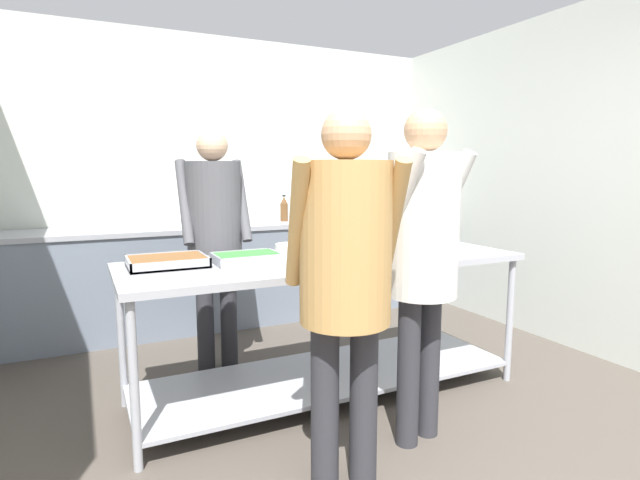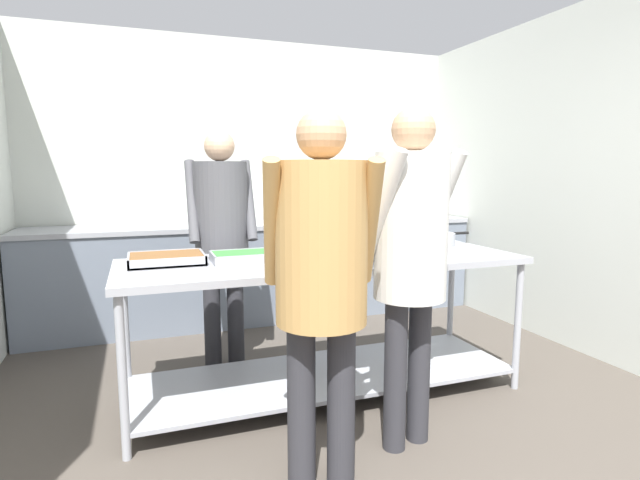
{
  "view_description": "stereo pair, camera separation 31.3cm",
  "coord_description": "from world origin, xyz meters",
  "px_view_note": "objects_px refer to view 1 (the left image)",
  "views": [
    {
      "loc": [
        -1.38,
        -1.05,
        1.4
      ],
      "look_at": [
        -0.02,
        1.74,
        0.97
      ],
      "focal_mm": 28.0,
      "sensor_mm": 36.0,
      "label": 1
    },
    {
      "loc": [
        -1.09,
        -1.17,
        1.4
      ],
      "look_at": [
        -0.02,
        1.74,
        0.97
      ],
      "focal_mm": 28.0,
      "sensor_mm": 36.0,
      "label": 2
    }
  ],
  "objects_px": {
    "plate_stack": "(293,250)",
    "water_bottle": "(284,209)",
    "guest_serving_right": "(345,263)",
    "guest_serving_left": "(422,241)",
    "broccoli_bowl": "(399,244)",
    "sauce_pan": "(427,237)",
    "serving_tray_greens": "(246,258)",
    "serving_tray_roast": "(167,262)",
    "serving_tray_vegetables": "(364,253)",
    "cook_behind_counter": "(214,225)"
  },
  "relations": [
    {
      "from": "plate_stack",
      "to": "water_bottle",
      "type": "relative_size",
      "value": 0.95
    },
    {
      "from": "plate_stack",
      "to": "guest_serving_right",
      "type": "bearing_deg",
      "value": -100.75
    },
    {
      "from": "plate_stack",
      "to": "guest_serving_left",
      "type": "relative_size",
      "value": 0.14
    },
    {
      "from": "broccoli_bowl",
      "to": "guest_serving_right",
      "type": "xyz_separation_m",
      "value": [
        -0.94,
        -0.96,
        0.11
      ]
    },
    {
      "from": "guest_serving_right",
      "to": "guest_serving_left",
      "type": "bearing_deg",
      "value": 16.63
    },
    {
      "from": "broccoli_bowl",
      "to": "sauce_pan",
      "type": "relative_size",
      "value": 0.5
    },
    {
      "from": "serving_tray_greens",
      "to": "broccoli_bowl",
      "type": "height_order",
      "value": "broccoli_bowl"
    },
    {
      "from": "plate_stack",
      "to": "sauce_pan",
      "type": "height_order",
      "value": "sauce_pan"
    },
    {
      "from": "serving_tray_roast",
      "to": "plate_stack",
      "type": "height_order",
      "value": "plate_stack"
    },
    {
      "from": "serving_tray_vegetables",
      "to": "water_bottle",
      "type": "xyz_separation_m",
      "value": [
        0.19,
        1.82,
        0.14
      ]
    },
    {
      "from": "broccoli_bowl",
      "to": "guest_serving_left",
      "type": "relative_size",
      "value": 0.12
    },
    {
      "from": "plate_stack",
      "to": "sauce_pan",
      "type": "distance_m",
      "value": 1.08
    },
    {
      "from": "serving_tray_greens",
      "to": "guest_serving_left",
      "type": "height_order",
      "value": "guest_serving_left"
    },
    {
      "from": "broccoli_bowl",
      "to": "water_bottle",
      "type": "height_order",
      "value": "water_bottle"
    },
    {
      "from": "guest_serving_right",
      "to": "cook_behind_counter",
      "type": "bearing_deg",
      "value": 96.5
    },
    {
      "from": "plate_stack",
      "to": "cook_behind_counter",
      "type": "height_order",
      "value": "cook_behind_counter"
    },
    {
      "from": "broccoli_bowl",
      "to": "water_bottle",
      "type": "relative_size",
      "value": 0.8
    },
    {
      "from": "plate_stack",
      "to": "broccoli_bowl",
      "type": "bearing_deg",
      "value": -7.08
    },
    {
      "from": "sauce_pan",
      "to": "cook_behind_counter",
      "type": "bearing_deg",
      "value": 162.18
    },
    {
      "from": "water_bottle",
      "to": "broccoli_bowl",
      "type": "bearing_deg",
      "value": -84.15
    },
    {
      "from": "broccoli_bowl",
      "to": "cook_behind_counter",
      "type": "relative_size",
      "value": 0.12
    },
    {
      "from": "serving_tray_roast",
      "to": "guest_serving_left",
      "type": "xyz_separation_m",
      "value": [
        1.1,
        -0.86,
        0.16
      ]
    },
    {
      "from": "guest_serving_right",
      "to": "water_bottle",
      "type": "bearing_deg",
      "value": 73.7
    },
    {
      "from": "serving_tray_roast",
      "to": "guest_serving_right",
      "type": "distance_m",
      "value": 1.18
    },
    {
      "from": "serving_tray_roast",
      "to": "water_bottle",
      "type": "xyz_separation_m",
      "value": [
        1.35,
        1.61,
        0.14
      ]
    },
    {
      "from": "plate_stack",
      "to": "serving_tray_vegetables",
      "type": "relative_size",
      "value": 0.53
    },
    {
      "from": "serving_tray_roast",
      "to": "plate_stack",
      "type": "distance_m",
      "value": 0.78
    },
    {
      "from": "serving_tray_vegetables",
      "to": "broccoli_bowl",
      "type": "bearing_deg",
      "value": 22.3
    },
    {
      "from": "serving_tray_roast",
      "to": "plate_stack",
      "type": "relative_size",
      "value": 1.77
    },
    {
      "from": "broccoli_bowl",
      "to": "serving_tray_roast",
      "type": "bearing_deg",
      "value": 177.59
    },
    {
      "from": "serving_tray_greens",
      "to": "broccoli_bowl",
      "type": "distance_m",
      "value": 1.08
    },
    {
      "from": "serving_tray_greens",
      "to": "guest_serving_right",
      "type": "xyz_separation_m",
      "value": [
        0.14,
        -0.94,
        0.12
      ]
    },
    {
      "from": "sauce_pan",
      "to": "water_bottle",
      "type": "height_order",
      "value": "water_bottle"
    },
    {
      "from": "water_bottle",
      "to": "plate_stack",
      "type": "bearing_deg",
      "value": -109.83
    },
    {
      "from": "plate_stack",
      "to": "serving_tray_vegetables",
      "type": "bearing_deg",
      "value": -32.39
    },
    {
      "from": "serving_tray_vegetables",
      "to": "guest_serving_left",
      "type": "relative_size",
      "value": 0.26
    },
    {
      "from": "serving_tray_roast",
      "to": "cook_behind_counter",
      "type": "relative_size",
      "value": 0.25
    },
    {
      "from": "serving_tray_greens",
      "to": "water_bottle",
      "type": "xyz_separation_m",
      "value": [
        0.91,
        1.69,
        0.14
      ]
    },
    {
      "from": "cook_behind_counter",
      "to": "serving_tray_greens",
      "type": "bearing_deg",
      "value": -87.0
    },
    {
      "from": "sauce_pan",
      "to": "cook_behind_counter",
      "type": "height_order",
      "value": "cook_behind_counter"
    },
    {
      "from": "cook_behind_counter",
      "to": "water_bottle",
      "type": "bearing_deg",
      "value": 48.71
    },
    {
      "from": "sauce_pan",
      "to": "guest_serving_left",
      "type": "height_order",
      "value": "guest_serving_left"
    },
    {
      "from": "plate_stack",
      "to": "cook_behind_counter",
      "type": "bearing_deg",
      "value": 126.74
    },
    {
      "from": "guest_serving_left",
      "to": "sauce_pan",
      "type": "bearing_deg",
      "value": 50.8
    },
    {
      "from": "cook_behind_counter",
      "to": "serving_tray_roast",
      "type": "bearing_deg",
      "value": -127.21
    },
    {
      "from": "serving_tray_roast",
      "to": "guest_serving_left",
      "type": "distance_m",
      "value": 1.41
    },
    {
      "from": "serving_tray_vegetables",
      "to": "plate_stack",
      "type": "bearing_deg",
      "value": 147.61
    },
    {
      "from": "serving_tray_vegetables",
      "to": "sauce_pan",
      "type": "height_order",
      "value": "sauce_pan"
    },
    {
      "from": "plate_stack",
      "to": "guest_serving_left",
      "type": "bearing_deg",
      "value": -70.04
    },
    {
      "from": "water_bottle",
      "to": "serving_tray_greens",
      "type": "bearing_deg",
      "value": -118.38
    }
  ]
}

